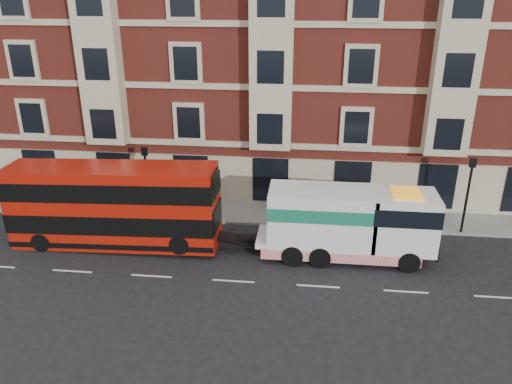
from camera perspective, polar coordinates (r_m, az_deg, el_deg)
ground at (r=24.05m, az=-2.60°, el=-10.14°), size 120.00×120.00×0.00m
sidewalk at (r=30.53m, az=-0.46°, el=-2.44°), size 90.00×3.00×0.15m
victorian_terrace at (r=35.20m, az=1.85°, el=17.81°), size 45.00×12.00×20.40m
lamp_post_west at (r=29.62m, az=-12.38°, el=1.66°), size 0.35×0.15×4.35m
lamp_post_east at (r=29.44m, az=23.08°, el=0.19°), size 0.35×0.15×4.35m
double_decker_bus at (r=27.16m, az=-15.97°, el=-1.38°), size 11.01×2.53×4.45m
tow_truck at (r=25.48m, az=10.22°, el=-3.49°), size 8.81×2.60×3.67m
pedestrian at (r=31.05m, az=-14.35°, el=-1.03°), size 0.66×0.57×1.54m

